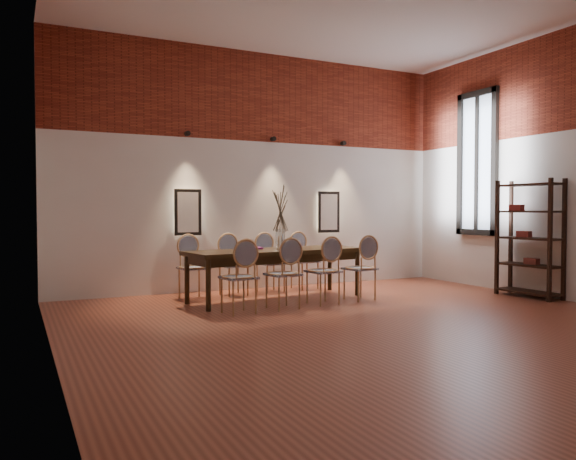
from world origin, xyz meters
name	(u,v)px	position (x,y,z in m)	size (l,w,h in m)	color
floor	(381,326)	(0.00, 0.00, -0.01)	(7.00, 7.00, 0.02)	#994B34
wall_back	(259,171)	(0.00, 3.55, 2.00)	(7.00, 0.10, 4.00)	silver
wall_left	(45,133)	(-3.55, 0.00, 2.00)	(0.10, 7.00, 4.00)	silver
brick_band_back	(261,97)	(0.00, 3.48, 3.25)	(7.00, 0.02, 1.50)	maroon
niche_left	(187,212)	(-1.30, 3.45, 1.30)	(0.36, 0.06, 0.66)	#FFEAC6
niche_right	(328,212)	(1.30, 3.45, 1.30)	(0.36, 0.06, 0.66)	#FFEAC6
spot_fixture_left	(187,134)	(-1.30, 3.42, 2.55)	(0.08, 0.08, 0.10)	black
spot_fixture_mid	(273,139)	(0.20, 3.42, 2.55)	(0.08, 0.08, 0.10)	black
spot_fixture_right	(343,143)	(1.60, 3.42, 2.55)	(0.08, 0.08, 0.10)	black
window_glass	(478,163)	(3.46, 2.00, 2.15)	(0.02, 0.78, 2.38)	silver
window_frame	(477,163)	(3.44, 2.00, 2.15)	(0.08, 0.90, 2.50)	black
window_mullion	(477,163)	(3.44, 2.00, 2.15)	(0.06, 0.06, 2.40)	black
dining_table	(276,274)	(-0.30, 2.24, 0.38)	(2.71, 0.87, 0.75)	#32200E
chair_near_a	(239,277)	(-1.22, 1.41, 0.47)	(0.44, 0.44, 0.94)	tan
chair_near_b	(283,274)	(-0.55, 1.49, 0.47)	(0.44, 0.44, 0.94)	tan
chair_near_c	(323,271)	(0.13, 1.57, 0.47)	(0.44, 0.44, 0.94)	tan
chair_near_d	(360,268)	(0.80, 1.65, 0.47)	(0.44, 0.44, 0.94)	tan
chair_far_a	(194,268)	(-1.39, 2.83, 0.47)	(0.44, 0.44, 0.94)	tan
chair_far_b	(234,265)	(-0.72, 2.91, 0.47)	(0.44, 0.44, 0.94)	tan
chair_far_c	(271,263)	(-0.05, 2.99, 0.47)	(0.44, 0.44, 0.94)	tan
chair_far_d	(305,261)	(0.63, 3.07, 0.47)	(0.44, 0.44, 0.94)	tan
vase	(280,239)	(-0.22, 2.25, 0.90)	(0.14, 0.14, 0.30)	silver
dried_branches	(280,209)	(-0.22, 2.25, 1.35)	(0.50, 0.50, 0.70)	#4C4130
bowl	(247,245)	(-0.81, 2.13, 0.84)	(0.24, 0.24, 0.18)	brown
book	(253,248)	(-0.60, 2.40, 0.77)	(0.26, 0.18, 0.03)	#911D76
shelving_rack	(529,238)	(3.28, 0.74, 0.90)	(0.38, 1.00, 1.80)	black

